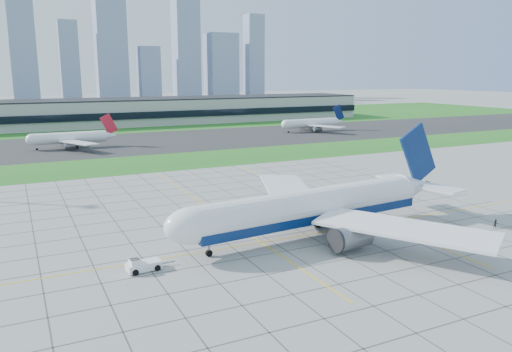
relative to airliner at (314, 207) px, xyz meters
The scene contains 13 objects.
ground 6.22m from the airliner, 115.00° to the left, with size 1400.00×1400.00×0.00m, color #9E9E98.
grass_median 92.62m from the airliner, 90.71° to the left, with size 700.00×35.00×0.04m, color #1E631C.
asphalt_taxiway 147.55m from the airliner, 90.44° to the left, with size 700.00×75.00×0.04m, color #383838.
grass_far 257.51m from the airliner, 90.25° to the left, with size 700.00×145.00×0.04m, color #1E631C.
apron_markings 14.66m from the airliner, 93.01° to the left, with size 120.00×130.00×0.03m.
terminal 235.55m from the airliner, 80.50° to the left, with size 260.00×43.00×15.80m.
city_skyline 525.27m from the airliner, 91.08° to the left, with size 523.00×32.40×160.00m.
airliner is the anchor object (origin of this frame).
pushback_tug 34.85m from the airliner, behind, with size 8.04×3.22×2.21m.
crew_near 35.69m from the airliner, behind, with size 0.65×0.43×1.79m, color black.
crew_far 38.30m from the airliner, 19.71° to the right, with size 0.89×0.69×1.83m, color black.
distant_jet_1 145.08m from the airliner, 101.58° to the left, with size 34.60×42.66×14.08m.
distant_jet_2 178.20m from the airliner, 57.63° to the left, with size 37.44×42.66×14.08m.
Camera 1 is at (-49.95, -81.22, 31.02)m, focal length 35.00 mm.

